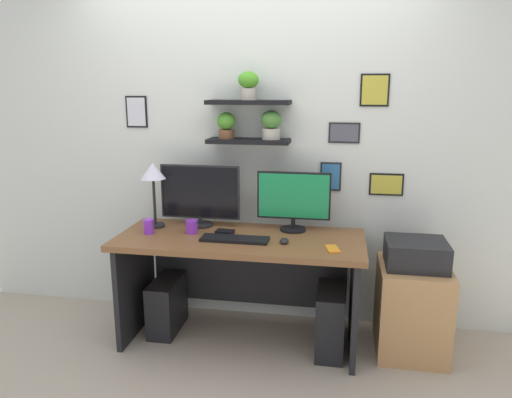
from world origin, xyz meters
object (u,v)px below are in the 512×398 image
computer_mouse (284,241)px  printer (416,254)px  monitor_left (200,195)px  monitor_right (294,199)px  desk_lamp (153,177)px  scissors_tray (225,232)px  desk (242,264)px  computer_tower_left (167,305)px  keyboard (235,239)px  cell_phone (333,249)px  drawer_cabinet (411,309)px  pen_cup (149,226)px  coffee_mug (192,227)px  computer_tower_right (330,320)px

computer_mouse → printer: 0.85m
monitor_left → monitor_right: size_ratio=1.13×
desk_lamp → scissors_tray: desk_lamp is taller
computer_mouse → desk: bearing=156.5°
desk_lamp → computer_tower_left: 0.93m
keyboard → scissors_tray: scissors_tray is taller
cell_phone → drawer_cabinet: 0.73m
computer_mouse → desk_lamp: (-0.95, 0.21, 0.35)m
cell_phone → computer_tower_left: cell_phone is taller
monitor_left → scissors_tray: monitor_left is taller
keyboard → pen_cup: 0.61m
monitor_left → drawer_cabinet: size_ratio=0.95×
keyboard → printer: keyboard is taller
keyboard → pen_cup: (-0.61, 0.05, 0.04)m
monitor_right → drawer_cabinet: monitor_right is taller
drawer_cabinet → printer: 0.38m
monitor_left → coffee_mug: size_ratio=6.33×
cell_phone → monitor_right: bearing=113.8°
cell_phone → coffee_mug: bearing=156.2°
printer → pen_cup: bearing=-177.0°
keyboard → computer_tower_left: 0.79m
desk_lamp → pen_cup: (0.02, -0.16, -0.31)m
keyboard → coffee_mug: coffee_mug is taller
cell_phone → monitor_left: bearing=145.4°
cell_phone → printer: 0.57m
coffee_mug → drawer_cabinet: size_ratio=0.15×
keyboard → computer_tower_right: bearing=4.1°
monitor_right → drawer_cabinet: (0.81, -0.16, -0.67)m
computer_mouse → keyboard: bearing=-179.0°
keyboard → coffee_mug: 0.34m
pen_cup → computer_tower_left: 0.62m
desk_lamp → scissors_tray: 0.64m
computer_mouse → cell_phone: size_ratio=0.64×
computer_mouse → coffee_mug: coffee_mug is taller
monitor_right → desk_lamp: 0.99m
computer_mouse → scissors_tray: (-0.42, 0.13, -0.00)m
computer_mouse → printer: computer_mouse is taller
desk → coffee_mug: (-0.34, -0.03, 0.25)m
monitor_left → drawer_cabinet: (1.47, -0.16, -0.68)m
monitor_right → computer_tower_left: bearing=-169.3°
monitor_left → monitor_right: monitor_left is taller
scissors_tray → coffee_mug: bearing=-173.3°
desk → coffee_mug: bearing=-175.0°
desk → printer: bearing=0.3°
monitor_right → printer: 0.87m
monitor_left → pen_cup: size_ratio=5.70×
scissors_tray → computer_tower_right: 0.91m
desk_lamp → drawer_cabinet: (1.78, -0.07, -0.81)m
scissors_tray → printer: (1.25, 0.01, -0.08)m
monitor_left → pen_cup: bearing=-139.4°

